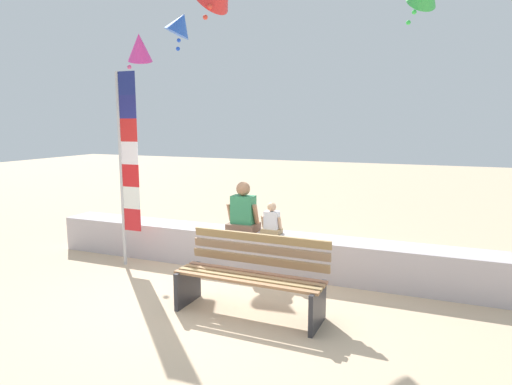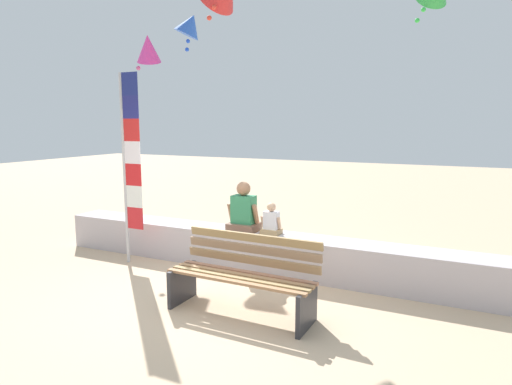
{
  "view_description": "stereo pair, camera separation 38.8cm",
  "coord_description": "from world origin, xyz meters",
  "views": [
    {
      "loc": [
        2.44,
        -4.67,
        2.18
      ],
      "look_at": [
        0.02,
        1.3,
        1.16
      ],
      "focal_mm": 31.11,
      "sensor_mm": 36.0,
      "label": 1
    },
    {
      "loc": [
        2.8,
        -4.51,
        2.18
      ],
      "look_at": [
        0.02,
        1.3,
        1.16
      ],
      "focal_mm": 31.11,
      "sensor_mm": 36.0,
      "label": 2
    }
  ],
  "objects": [
    {
      "name": "kite_magenta",
      "position": [
        -2.82,
        2.48,
        3.57
      ],
      "size": [
        0.71,
        0.75,
        0.89
      ],
      "color": "#DB3D9E"
    },
    {
      "name": "ground_plane",
      "position": [
        0.0,
        0.0,
        0.0
      ],
      "size": [
        40.0,
        40.0,
        0.0
      ],
      "primitive_type": "plane",
      "color": "#CDAE8B"
    },
    {
      "name": "seawall_ledge",
      "position": [
        0.0,
        1.3,
        0.28
      ],
      "size": [
        6.8,
        0.56,
        0.56
      ],
      "primitive_type": "cube",
      "color": "#BCB1B5",
      "rests_on": "ground"
    },
    {
      "name": "park_bench",
      "position": [
        0.56,
        -0.16,
        0.42
      ],
      "size": [
        1.75,
        0.65,
        0.88
      ],
      "color": "#A5754E",
      "rests_on": "ground"
    },
    {
      "name": "person_child",
      "position": [
        0.27,
        1.3,
        0.74
      ],
      "size": [
        0.31,
        0.22,
        0.47
      ],
      "color": "tan",
      "rests_on": "seawall_ledge"
    },
    {
      "name": "flag_banner",
      "position": [
        -1.83,
        0.72,
        1.62
      ],
      "size": [
        0.34,
        0.05,
        2.91
      ],
      "color": "#B7B7BC",
      "rests_on": "ground"
    },
    {
      "name": "person_adult",
      "position": [
        -0.19,
        1.3,
        0.85
      ],
      "size": [
        0.49,
        0.36,
        0.75
      ],
      "color": "brown",
      "rests_on": "seawall_ledge"
    },
    {
      "name": "kite_blue",
      "position": [
        -2.56,
        3.53,
        4.17
      ],
      "size": [
        0.81,
        0.73,
        0.88
      ],
      "color": "blue"
    }
  ]
}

